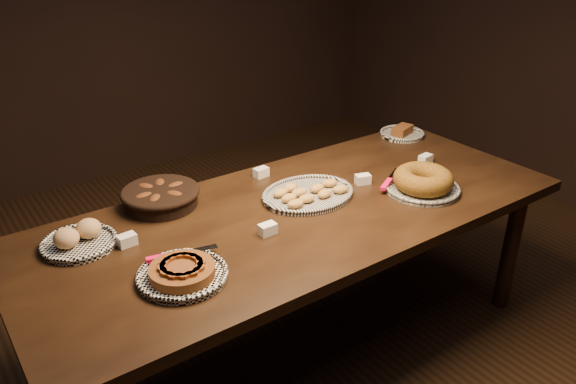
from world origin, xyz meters
TOP-DOWN VIEW (x-y plane):
  - ground at (0.00, 0.00)m, footprint 5.00×5.00m
  - buffet_table at (0.00, 0.00)m, footprint 2.40×1.00m
  - apple_tart_plate at (-0.64, -0.18)m, footprint 0.35×0.32m
  - madeleine_platter at (0.10, 0.07)m, footprint 0.44×0.35m
  - bundt_cake_plate at (0.57, -0.18)m, footprint 0.36×0.39m
  - croissant_basket at (-0.47, 0.38)m, footprint 0.34×0.34m
  - bread_roll_plate at (-0.87, 0.25)m, footprint 0.29×0.29m
  - loaf_plate at (1.02, 0.38)m, footprint 0.25×0.25m
  - tent_cards at (0.07, 0.10)m, footprint 1.62×0.52m

SIDE VIEW (x-z plane):
  - ground at x=0.00m, z-range 0.00..0.00m
  - buffet_table at x=0.00m, z-range 0.30..1.05m
  - madeleine_platter at x=0.10m, z-range 0.74..0.79m
  - loaf_plate at x=1.02m, z-range 0.74..0.80m
  - tent_cards at x=0.07m, z-range 0.75..0.79m
  - apple_tart_plate at x=-0.64m, z-range 0.74..0.80m
  - bread_roll_plate at x=-0.87m, z-range 0.73..0.82m
  - bundt_cake_plate at x=0.57m, z-range 0.74..0.85m
  - croissant_basket at x=-0.47m, z-range 0.76..0.84m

